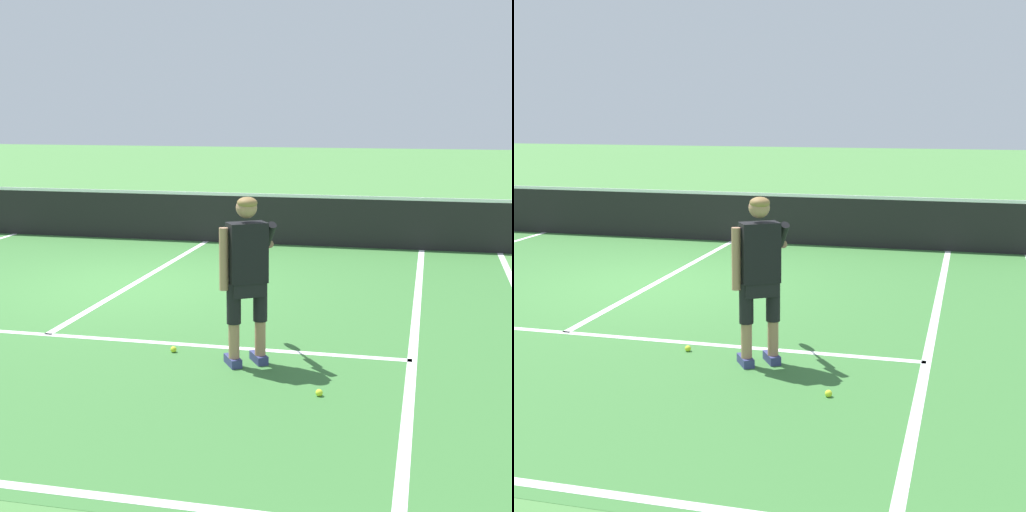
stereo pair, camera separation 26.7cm
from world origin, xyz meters
TOP-DOWN VIEW (x-y plane):
  - ground_plane at (0.00, 0.00)m, footprint 80.00×80.00m
  - court_inner_surface at (0.00, -1.09)m, footprint 10.98×10.12m
  - line_service at (0.00, -2.63)m, footprint 8.23×0.10m
  - line_centre_service at (0.00, 0.57)m, footprint 0.10×6.40m
  - line_singles_right at (4.12, -1.09)m, footprint 0.10×9.72m
  - tennis_net at (0.00, 3.77)m, footprint 11.96×0.08m
  - tennis_player at (2.48, -3.10)m, footprint 0.57×1.22m
  - tennis_ball_near_feet at (1.62, -2.91)m, footprint 0.07×0.07m
  - tennis_ball_by_baseline at (3.32, -3.82)m, footprint 0.07×0.07m

SIDE VIEW (x-z plane):
  - ground_plane at x=0.00m, z-range 0.00..0.00m
  - court_inner_surface at x=0.00m, z-range 0.00..0.00m
  - line_service at x=0.00m, z-range 0.00..0.01m
  - line_centre_service at x=0.00m, z-range 0.00..0.01m
  - line_singles_right at x=4.12m, z-range 0.00..0.01m
  - tennis_ball_near_feet at x=1.62m, z-range 0.00..0.07m
  - tennis_ball_by_baseline at x=3.32m, z-range 0.00..0.07m
  - tennis_net at x=0.00m, z-range -0.04..1.03m
  - tennis_player at x=2.48m, z-range 0.13..1.85m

